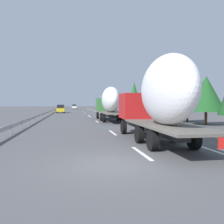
# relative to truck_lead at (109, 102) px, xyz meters

# --- Properties ---
(ground_plane) EXTENTS (260.00, 260.00, 0.00)m
(ground_plane) POSITION_rel_truck_lead_xyz_m (16.74, 3.60, -2.50)
(ground_plane) COLOR #4C4C4F
(lane_stripe_0) EXTENTS (3.20, 0.20, 0.01)m
(lane_stripe_0) POSITION_rel_truck_lead_xyz_m (-21.26, 1.80, -2.50)
(lane_stripe_0) COLOR white
(lane_stripe_0) RESTS_ON ground_plane
(lane_stripe_1) EXTENTS (3.20, 0.20, 0.01)m
(lane_stripe_1) POSITION_rel_truck_lead_xyz_m (-13.23, 1.80, -2.50)
(lane_stripe_1) COLOR white
(lane_stripe_1) RESTS_ON ground_plane
(lane_stripe_2) EXTENTS (3.20, 0.20, 0.01)m
(lane_stripe_2) POSITION_rel_truck_lead_xyz_m (-1.21, 1.80, -2.50)
(lane_stripe_2) COLOR white
(lane_stripe_2) RESTS_ON ground_plane
(lane_stripe_3) EXTENTS (3.20, 0.20, 0.01)m
(lane_stripe_3) POSITION_rel_truck_lead_xyz_m (10.77, 1.80, -2.50)
(lane_stripe_3) COLOR white
(lane_stripe_3) RESTS_ON ground_plane
(lane_stripe_4) EXTENTS (3.20, 0.20, 0.01)m
(lane_stripe_4) POSITION_rel_truck_lead_xyz_m (14.05, 1.80, -2.50)
(lane_stripe_4) COLOR white
(lane_stripe_4) RESTS_ON ground_plane
(lane_stripe_5) EXTENTS (3.20, 0.20, 0.01)m
(lane_stripe_5) POSITION_rel_truck_lead_xyz_m (26.82, 1.80, -2.50)
(lane_stripe_5) COLOR white
(lane_stripe_5) RESTS_ON ground_plane
(lane_stripe_6) EXTENTS (3.20, 0.20, 0.01)m
(lane_stripe_6) POSITION_rel_truck_lead_xyz_m (39.51, 1.80, -2.50)
(lane_stripe_6) COLOR white
(lane_stripe_6) RESTS_ON ground_plane
(edge_line_right) EXTENTS (110.00, 0.20, 0.01)m
(edge_line_right) POSITION_rel_truck_lead_xyz_m (21.74, -1.90, -2.50)
(edge_line_right) COLOR white
(edge_line_right) RESTS_ON ground_plane
(truck_lead) EXTENTS (13.58, 2.55, 4.46)m
(truck_lead) POSITION_rel_truck_lead_xyz_m (0.00, 0.00, 0.00)
(truck_lead) COLOR #387038
(truck_lead) RESTS_ON ground_plane
(truck_trailing) EXTENTS (12.27, 2.55, 4.94)m
(truck_trailing) POSITION_rel_truck_lead_xyz_m (-18.74, 0.00, 0.20)
(truck_trailing) COLOR #B21919
(truck_trailing) RESTS_ON ground_plane
(car_yellow_coupe) EXTENTS (4.03, 1.87, 1.98)m
(car_yellow_coupe) POSITION_rel_truck_lead_xyz_m (27.62, 7.49, -1.52)
(car_yellow_coupe) COLOR gold
(car_yellow_coupe) RESTS_ON ground_plane
(car_white_van) EXTENTS (4.63, 1.90, 1.79)m
(car_white_van) POSITION_rel_truck_lead_xyz_m (67.37, 3.81, -1.59)
(car_white_van) COLOR white
(car_white_van) RESTS_ON ground_plane
(road_sign) EXTENTS (0.10, 0.90, 3.30)m
(road_sign) POSITION_rel_truck_lead_xyz_m (17.72, -3.10, -0.22)
(road_sign) COLOR gray
(road_sign) RESTS_ON ground_plane
(tree_1) EXTENTS (3.01, 3.01, 7.48)m
(tree_1) POSITION_rel_truck_lead_xyz_m (24.22, -9.71, 2.14)
(tree_1) COLOR #472D19
(tree_1) RESTS_ON ground_plane
(tree_2) EXTENTS (3.73, 3.73, 5.28)m
(tree_2) POSITION_rel_truck_lead_xyz_m (-4.12, -9.09, 0.79)
(tree_2) COLOR #472D19
(tree_2) RESTS_ON ground_plane
(tree_3) EXTENTS (3.45, 3.45, 6.60)m
(tree_3) POSITION_rel_truck_lead_xyz_m (39.91, -8.30, 1.78)
(tree_3) COLOR #472D19
(tree_3) RESTS_ON ground_plane
(tree_4) EXTENTS (3.95, 3.95, 5.25)m
(tree_4) POSITION_rel_truck_lead_xyz_m (-8.17, -9.19, 0.85)
(tree_4) COLOR #472D19
(tree_4) RESTS_ON ground_plane
(guardrail_median) EXTENTS (94.00, 0.10, 0.76)m
(guardrail_median) POSITION_rel_truck_lead_xyz_m (19.74, 9.60, -1.92)
(guardrail_median) COLOR #9EA0A5
(guardrail_median) RESTS_ON ground_plane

